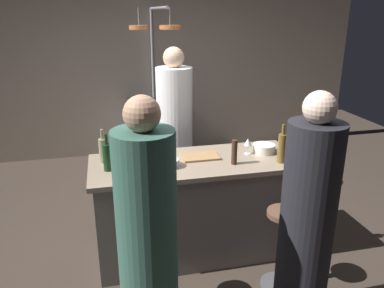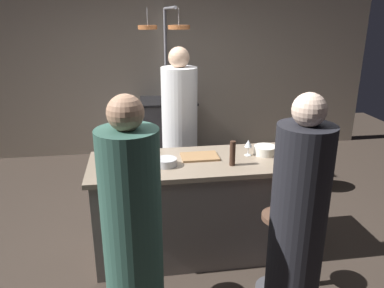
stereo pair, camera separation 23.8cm
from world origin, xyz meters
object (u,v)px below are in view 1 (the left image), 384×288
at_px(guest_right, 306,226).
at_px(wine_glass_near_left_guest, 248,143).
at_px(mixing_bowl_wooden, 123,160).
at_px(bar_stool_left, 151,264).
at_px(mixing_bowl_ceramic, 264,148).
at_px(cutting_board, 200,156).
at_px(wine_bottle_amber, 282,148).
at_px(wine_glass_near_right_guest, 141,163).
at_px(mixing_bowl_steel, 169,163).
at_px(stove_range, 157,130).
at_px(bar_stool_right, 281,246).
at_px(chef, 175,138).
at_px(wine_bottle_white, 103,150).
at_px(guest_left, 148,245).
at_px(wine_bottle_red, 107,157).
at_px(potted_plant, 303,163).
at_px(pepper_mill, 234,152).

bearing_deg(guest_right, wine_glass_near_left_guest, 90.89).
height_order(wine_glass_near_left_guest, mixing_bowl_wooden, wine_glass_near_left_guest).
bearing_deg(bar_stool_left, mixing_bowl_ceramic, 30.92).
xyz_separation_m(cutting_board, wine_bottle_amber, (0.64, -0.26, 0.12)).
bearing_deg(wine_glass_near_right_guest, mixing_bowl_wooden, 113.14).
bearing_deg(wine_glass_near_right_guest, wine_glass_near_left_guest, 14.83).
bearing_deg(mixing_bowl_steel, wine_bottle_amber, -7.35).
distance_m(guest_right, wine_bottle_amber, 0.86).
relative_size(stove_range, mixing_bowl_steel, 5.03).
bearing_deg(bar_stool_right, cutting_board, 125.14).
bearing_deg(mixing_bowl_ceramic, chef, 129.57).
distance_m(chef, wine_bottle_white, 1.05).
xyz_separation_m(wine_glass_near_right_guest, mixing_bowl_wooden, (-0.12, 0.29, -0.07)).
relative_size(bar_stool_right, guest_left, 0.40).
bearing_deg(mixing_bowl_steel, bar_stool_right, -34.71).
xyz_separation_m(wine_glass_near_left_guest, mixing_bowl_steel, (-0.74, -0.13, -0.07)).
distance_m(wine_bottle_red, wine_glass_near_left_guest, 1.23).
height_order(wine_glass_near_left_guest, mixing_bowl_ceramic, wine_glass_near_left_guest).
xyz_separation_m(potted_plant, pepper_mill, (-1.37, -1.23, 0.71)).
height_order(bar_stool_right, potted_plant, bar_stool_right).
xyz_separation_m(pepper_mill, mixing_bowl_wooden, (-0.91, 0.23, -0.07)).
relative_size(chef, bar_stool_left, 2.62).
bearing_deg(chef, potted_plant, 7.30).
distance_m(guest_right, mixing_bowl_wooden, 1.56).
height_order(stove_range, guest_left, guest_left).
distance_m(guest_right, wine_bottle_red, 1.58).
xyz_separation_m(stove_range, guest_right, (0.50, -3.45, 0.33)).
relative_size(wine_bottle_white, wine_glass_near_right_guest, 1.99).
height_order(chef, pepper_mill, chef).
bearing_deg(bar_stool_left, potted_plant, 38.41).
height_order(chef, mixing_bowl_ceramic, chef).
relative_size(bar_stool_left, mixing_bowl_steel, 3.84).
distance_m(chef, guest_right, 1.94).
xyz_separation_m(cutting_board, wine_bottle_red, (-0.79, -0.11, 0.11)).
xyz_separation_m(wine_bottle_white, mixing_bowl_ceramic, (1.41, -0.09, -0.07)).
height_order(guest_right, wine_bottle_amber, guest_right).
bearing_deg(wine_glass_near_left_guest, bar_stool_left, -145.30).
height_order(wine_glass_near_right_guest, mixing_bowl_wooden, wine_glass_near_right_guest).
bearing_deg(bar_stool_right, wine_bottle_white, 149.67).
xyz_separation_m(wine_glass_near_left_guest, mixing_bowl_ceramic, (0.16, 0.00, -0.07)).
height_order(chef, cutting_board, chef).
distance_m(wine_glass_near_left_guest, wine_glass_near_right_guest, 1.01).
height_order(mixing_bowl_ceramic, mixing_bowl_wooden, mixing_bowl_ceramic).
bearing_deg(potted_plant, guest_left, -136.69).
relative_size(potted_plant, wine_glass_near_right_guest, 3.56).
bearing_deg(cutting_board, wine_glass_near_right_guest, -153.56).
xyz_separation_m(stove_range, wine_bottle_white, (-0.77, -2.31, 0.56)).
distance_m(pepper_mill, mixing_bowl_steel, 0.55).
distance_m(bar_stool_left, mixing_bowl_steel, 0.81).
relative_size(wine_glass_near_left_guest, wine_glass_near_right_guest, 1.00).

